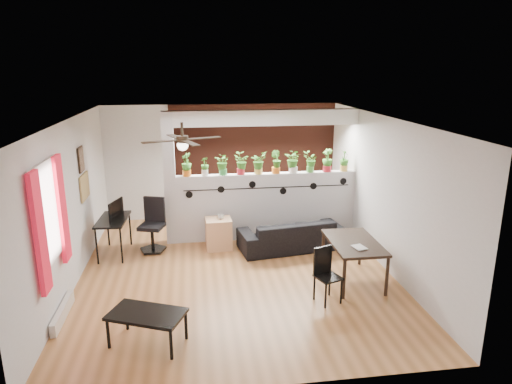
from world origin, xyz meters
The scene contains 31 objects.
room_shell centered at (0.00, 0.00, 1.30)m, with size 6.30×7.10×2.90m.
partition_wall centered at (0.80, 1.50, 0.68)m, with size 3.60×0.18×1.35m, color #BCBCC1.
ceiling_header centered at (0.80, 1.50, 2.45)m, with size 3.60×0.18×0.30m, color silver.
pier_column centered at (-1.11, 1.50, 1.30)m, with size 0.22×0.20×2.60m, color #BCBCC1.
brick_panel centered at (0.80, 2.97, 1.30)m, with size 3.90×0.05×2.60m, color brown.
vine_decal centered at (0.80, 1.40, 1.08)m, with size 3.31×0.01×0.30m.
window_assembly centered at (-2.56, -1.20, 1.51)m, with size 0.09×1.30×1.55m.
baseboard_heater centered at (-2.54, -1.20, 0.09)m, with size 0.08×1.00×0.18m, color silver.
corkboard centered at (-2.58, 0.95, 1.35)m, with size 0.03×0.60×0.45m, color #A0834D.
framed_art centered at (-2.58, 0.90, 1.85)m, with size 0.03×0.34×0.44m.
ceiling_fan centered at (-0.80, -0.30, 2.31)m, with size 1.19×1.19×0.43m.
potted_plant_0 centered at (-0.78, 1.50, 1.59)m, with size 0.29×0.30×0.46m.
potted_plant_1 centered at (-0.43, 1.50, 1.54)m, with size 0.23×0.22×0.36m.
potted_plant_2 centered at (-0.08, 1.50, 1.58)m, with size 0.28×0.27×0.43m.
potted_plant_3 centered at (0.27, 1.50, 1.58)m, with size 0.28×0.26×0.43m.
potted_plant_4 centered at (0.62, 1.50, 1.58)m, with size 0.29×0.29×0.44m.
potted_plant_5 centered at (0.98, 1.50, 1.59)m, with size 0.30×0.30×0.46m.
potted_plant_6 centered at (1.33, 1.50, 1.59)m, with size 0.31×0.30×0.46m.
potted_plant_7 centered at (1.68, 1.50, 1.57)m, with size 0.24×0.21×0.41m.
potted_plant_8 centered at (2.03, 1.50, 1.59)m, with size 0.31×0.31×0.46m.
potted_plant_9 centered at (2.38, 1.50, 1.58)m, with size 0.18×0.23×0.43m.
sofa centered at (1.17, 0.85, 0.28)m, with size 1.90×0.75×0.56m, color black.
cube_shelf centered at (-0.22, 1.05, 0.30)m, with size 0.49×0.43×0.60m, color tan.
cup centered at (-0.17, 1.05, 0.64)m, with size 0.11×0.11×0.09m, color gray.
computer_desk centered at (-2.16, 1.04, 0.63)m, with size 0.56×0.99×0.70m.
monitor centered at (-2.16, 1.19, 0.78)m, with size 0.05×0.30×0.17m, color black.
office_chair centered at (-1.45, 1.12, 0.45)m, with size 0.53×0.54×1.01m.
dining_table centered at (1.87, -0.63, 0.61)m, with size 0.77×1.26×0.68m.
book centered at (1.77, -0.93, 0.69)m, with size 0.17×0.23×0.02m, color gray.
folding_chair centered at (1.24, -1.20, 0.49)m, with size 0.43×0.43×0.83m.
coffee_table centered at (-1.30, -1.98, 0.39)m, with size 1.06×0.85×0.44m.
Camera 1 is at (-0.66, -7.21, 3.42)m, focal length 32.00 mm.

